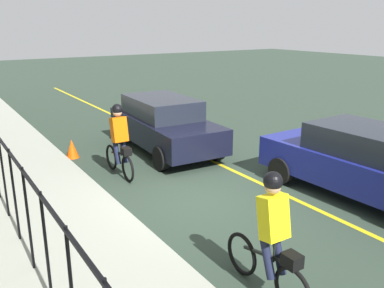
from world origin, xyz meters
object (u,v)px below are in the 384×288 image
cyclist_follow (271,236)px  cyclist_lead (119,141)px  patrol_sedan (364,161)px  parked_sedan_rear (164,124)px  traffic_cone_near (72,149)px

cyclist_follow → cyclist_lead: bearing=-0.9°
patrol_sedan → parked_sedan_rear: (5.36, 1.92, 0.00)m
patrol_sedan → cyclist_follow: bearing=107.5°
parked_sedan_rear → cyclist_follow: bearing=-14.3°
cyclist_lead → cyclist_follow: 5.48m
patrol_sedan → parked_sedan_rear: bearing=17.6°
parked_sedan_rear → traffic_cone_near: 2.72m
patrol_sedan → parked_sedan_rear: 5.69m
parked_sedan_rear → cyclist_lead: bearing=-53.2°
patrol_sedan → traffic_cone_near: 7.62m
cyclist_follow → traffic_cone_near: cyclist_follow is taller
patrol_sedan → traffic_cone_near: bearing=33.9°
cyclist_lead → parked_sedan_rear: 2.38m
cyclist_lead → patrol_sedan: cyclist_lead is taller
cyclist_follow → patrol_sedan: size_ratio=0.41×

